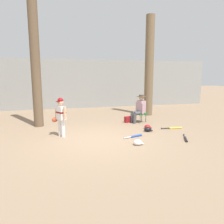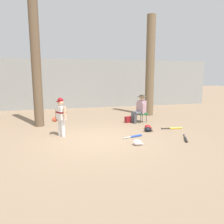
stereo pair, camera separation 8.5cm
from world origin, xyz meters
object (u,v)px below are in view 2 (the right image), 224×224
young_ballplayer (61,114)px  handbag_beside_stool (129,119)px  bat_yellow_trainer (174,128)px  batting_helmet_red (148,127)px  seated_spectator (140,108)px  batting_helmet_white (137,143)px  tree_near_player (35,54)px  tree_behind_spectator (150,73)px  bat_blue_youth (135,136)px  batting_helmet_black (148,129)px  folding_stool (142,114)px  bat_black_composite (186,139)px

young_ballplayer → handbag_beside_stool: bearing=26.7°
handbag_beside_stool → bat_yellow_trainer: size_ratio=0.42×
batting_helmet_red → handbag_beside_stool: bearing=104.9°
young_ballplayer → seated_spectator: size_ratio=1.09×
batting_helmet_white → batting_helmet_red: bearing=57.6°
tree_near_player → tree_behind_spectator: (5.30, 1.15, -0.69)m
seated_spectator → bat_yellow_trainer: seated_spectator is taller
tree_behind_spectator → seated_spectator: 2.44m
bat_blue_youth → batting_helmet_black: bearing=38.1°
young_ballplayer → batting_helmet_white: (2.14, -1.52, -0.67)m
bat_blue_youth → batting_helmet_black: (0.72, 0.56, 0.04)m
folding_stool → handbag_beside_stool: size_ratio=1.41×
batting_helmet_white → batting_helmet_black: batting_helmet_black is taller
batting_helmet_white → batting_helmet_black: (0.93, 1.34, 0.00)m
young_ballplayer → batting_helmet_black: bearing=-3.3°
young_ballplayer → handbag_beside_stool: (2.90, 1.46, -0.61)m
batting_helmet_black → batting_helmet_red: size_ratio=1.08×
handbag_beside_stool → batting_helmet_black: size_ratio=1.09×
young_ballplayer → folding_stool: (3.45, 1.36, -0.38)m
folding_stool → tree_behind_spectator: bearing=55.9°
bat_blue_youth → seated_spectator: bearing=64.3°
folding_stool → batting_helmet_white: (-1.31, -2.88, -0.29)m
batting_helmet_black → seated_spectator: bearing=79.5°
batting_helmet_white → tree_behind_spectator: bearing=62.0°
folding_stool → bat_blue_youth: 2.38m
tree_behind_spectator → tree_near_player: bearing=-167.8°
bat_blue_youth → bat_yellow_trainer: 1.95m
tree_near_player → bat_yellow_trainer: tree_near_player is taller
seated_spectator → bat_blue_youth: 2.38m
seated_spectator → batting_helmet_white: bearing=-113.0°
seated_spectator → bat_blue_youth: seated_spectator is taller
bat_blue_youth → batting_helmet_red: size_ratio=2.46×
young_ballplayer → bat_blue_youth: (2.35, -0.74, -0.71)m
bat_blue_youth → handbag_beside_stool: bearing=76.0°
tree_behind_spectator → bat_black_composite: size_ratio=6.90×
tree_near_player → folding_stool: 4.95m
batting_helmet_black → bat_yellow_trainer: bearing=4.3°
seated_spectator → folding_stool: bearing=13.1°
tree_behind_spectator → handbag_beside_stool: tree_behind_spectator is taller
tree_near_player → handbag_beside_stool: (3.72, -0.28, -2.72)m
tree_behind_spectator → bat_blue_youth: size_ratio=7.10×
tree_near_player → batting_helmet_white: size_ratio=20.39×
tree_behind_spectator → batting_helmet_black: size_ratio=16.21×
handbag_beside_stool → batting_helmet_black: bearing=-84.1°
handbag_beside_stool → bat_black_composite: 3.03m
tree_near_player → seated_spectator: size_ratio=5.14×
folding_stool → bat_black_composite: 2.83m
bat_blue_youth → batting_helmet_white: batting_helmet_white is taller
folding_stool → handbag_beside_stool: bearing=169.2°
tree_near_player → tree_behind_spectator: size_ratio=1.22×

